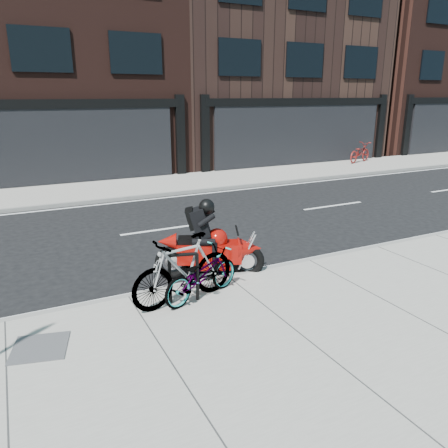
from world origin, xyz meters
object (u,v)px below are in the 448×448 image
bike_rack (184,273)px  utility_grate (40,347)px  bicycle_rear (184,269)px  bicycle_far (360,152)px  motorcycle (214,246)px  bicycle_front (201,274)px

bike_rack → utility_grate: size_ratio=1.19×
bicycle_rear → bicycle_far: bearing=117.4°
bicycle_far → utility_grate: 20.34m
utility_grate → bicycle_rear: bearing=10.8°
bicycle_far → motorcycle: bearing=107.5°
bicycle_front → motorcycle: 1.19m
bicycle_rear → bike_rack: bearing=-100.4°
bike_rack → utility_grate: bike_rack is taller
motorcycle → utility_grate: size_ratio=2.80×
bike_rack → bicycle_rear: (0.01, 0.00, 0.07)m
bicycle_front → bicycle_far: (14.01, 11.10, 0.07)m
motorcycle → bicycle_far: size_ratio=1.07×
bike_rack → motorcycle: motorcycle is taller
bike_rack → bicycle_front: size_ratio=0.53×
bicycle_rear → bicycle_far: size_ratio=1.02×
bicycle_rear → utility_grate: bicycle_rear is taller
utility_grate → bike_rack: bearing=10.9°
bicycle_front → bicycle_far: bicycle_far is taller
bicycle_rear → utility_grate: 2.51m
bicycle_front → bike_rack: bearing=69.7°
bike_rack → motorcycle: (1.04, 0.96, 0.02)m
bicycle_far → bike_rack: bearing=107.9°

